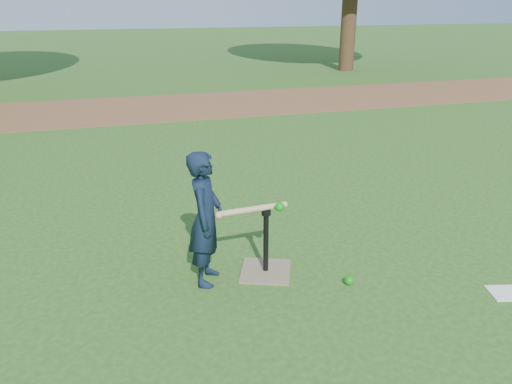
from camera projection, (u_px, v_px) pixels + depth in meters
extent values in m
plane|color=#285116|center=(283.00, 268.00, 4.47)|extent=(80.00, 80.00, 0.00)
cube|color=brown|center=(171.00, 107.00, 11.17)|extent=(24.00, 3.00, 0.01)
imported|color=black|center=(206.00, 219.00, 4.08)|extent=(0.41, 0.49, 1.15)
sphere|color=#0D9512|center=(349.00, 280.00, 4.20)|extent=(0.08, 0.08, 0.08)
cube|color=white|center=(508.00, 293.00, 4.08)|extent=(0.35, 0.30, 0.01)
cube|color=#816D52|center=(266.00, 271.00, 4.40)|extent=(0.56, 0.56, 0.02)
cylinder|color=black|center=(266.00, 242.00, 4.30)|extent=(0.05, 0.05, 0.55)
cylinder|color=black|center=(266.00, 212.00, 4.20)|extent=(0.08, 0.08, 0.06)
cylinder|color=tan|center=(253.00, 209.00, 4.13)|extent=(0.60, 0.10, 0.05)
sphere|color=tan|center=(219.00, 215.00, 4.02)|extent=(0.06, 0.06, 0.06)
sphere|color=#0D9512|center=(280.00, 207.00, 4.13)|extent=(0.08, 0.08, 0.08)
cylinder|color=#382316|center=(349.00, 17.00, 16.30)|extent=(0.50, 0.50, 3.42)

